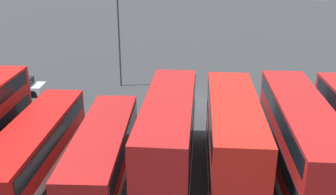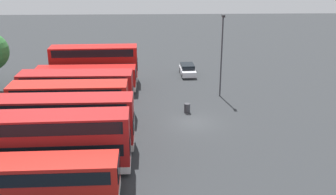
{
  "view_description": "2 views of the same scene",
  "coord_description": "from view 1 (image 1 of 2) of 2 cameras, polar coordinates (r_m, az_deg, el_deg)",
  "views": [
    {
      "loc": [
        0.1,
        30.17,
        12.04
      ],
      "look_at": [
        2.31,
        4.17,
        1.98
      ],
      "focal_mm": 41.84,
      "sensor_mm": 36.0,
      "label": 1
    },
    {
      "loc": [
        -35.67,
        3.63,
        15.39
      ],
      "look_at": [
        1.71,
        2.36,
        1.92
      ],
      "focal_mm": 43.85,
      "sensor_mm": 36.0,
      "label": 2
    }
  ],
  "objects": [
    {
      "name": "ground_plane",
      "position": [
        32.49,
        4.7,
        -0.75
      ],
      "size": [
        140.0,
        140.0,
        0.0
      ],
      "primitive_type": "plane",
      "color": "#2D3033"
    },
    {
      "name": "bus_double_decker_fifth",
      "position": [
        21.41,
        0.08,
        -5.54
      ],
      "size": [
        2.67,
        10.76,
        4.55
      ],
      "color": "#A51919",
      "rests_on": "ground"
    },
    {
      "name": "waste_bin_yellow",
      "position": [
        32.03,
        0.18,
        -0.09
      ],
      "size": [
        0.6,
        0.6,
        0.95
      ],
      "primitive_type": "cylinder",
      "color": "#333338",
      "rests_on": "ground"
    },
    {
      "name": "bus_double_decker_third",
      "position": [
        21.93,
        18.64,
        -6.06
      ],
      "size": [
        2.69,
        11.75,
        4.55
      ],
      "color": "#A51919",
      "rests_on": "ground"
    },
    {
      "name": "bus_double_decker_fourth",
      "position": [
        21.42,
        9.4,
        -5.83
      ],
      "size": [
        2.7,
        10.25,
        4.55
      ],
      "color": "red",
      "rests_on": "ground"
    },
    {
      "name": "bus_single_deck_sixth",
      "position": [
        21.77,
        -9.48,
        -7.83
      ],
      "size": [
        3.06,
        10.47,
        2.95
      ],
      "color": "#A51919",
      "rests_on": "ground"
    },
    {
      "name": "bus_single_deck_seventh",
      "position": [
        23.33,
        -18.85,
        -6.68
      ],
      "size": [
        2.73,
        11.31,
        2.95
      ],
      "color": "#B71411",
      "rests_on": "ground"
    },
    {
      "name": "lamp_post_tall",
      "position": [
        35.25,
        -7.2,
        9.75
      ],
      "size": [
        0.7,
        0.3,
        9.03
      ],
      "color": "#38383D",
      "rests_on": "ground"
    },
    {
      "name": "car_hatchback_silver",
      "position": [
        36.37,
        -20.79,
        1.49
      ],
      "size": [
        4.05,
        2.01,
        1.43
      ],
      "color": "silver",
      "rests_on": "ground"
    }
  ]
}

